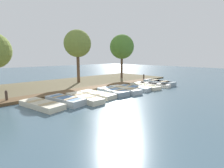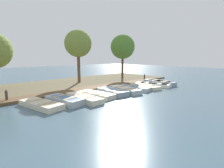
# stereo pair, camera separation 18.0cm
# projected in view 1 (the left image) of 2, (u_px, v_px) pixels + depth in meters

# --- Properties ---
(ground_plane) EXTENTS (80.00, 80.00, 0.00)m
(ground_plane) POSITION_uv_depth(u_px,v_px,m) (102.00, 91.00, 15.30)
(ground_plane) COLOR #425B6B
(shore_bank) EXTENTS (8.00, 24.00, 0.16)m
(shore_bank) POSITION_uv_depth(u_px,v_px,m) (72.00, 84.00, 18.87)
(shore_bank) COLOR brown
(shore_bank) RESTS_ON ground_plane
(dock_walkway) EXTENTS (1.34, 17.92, 0.20)m
(dock_walkway) POSITION_uv_depth(u_px,v_px,m) (94.00, 88.00, 16.09)
(dock_walkway) COLOR brown
(dock_walkway) RESTS_ON ground_plane
(rowboat_0) EXTENTS (3.26, 1.73, 0.35)m
(rowboat_0) POSITION_uv_depth(u_px,v_px,m) (42.00, 105.00, 10.41)
(rowboat_0) COLOR beige
(rowboat_0) RESTS_ON ground_plane
(rowboat_1) EXTENTS (2.97, 1.62, 0.42)m
(rowboat_1) POSITION_uv_depth(u_px,v_px,m) (65.00, 100.00, 11.29)
(rowboat_1) COLOR #B2BCC1
(rowboat_1) RESTS_ON ground_plane
(rowboat_2) EXTENTS (3.32, 0.98, 0.37)m
(rowboat_2) POSITION_uv_depth(u_px,v_px,m) (84.00, 98.00, 11.98)
(rowboat_2) COLOR beige
(rowboat_2) RESTS_ON ground_plane
(rowboat_3) EXTENTS (3.16, 1.43, 0.34)m
(rowboat_3) POSITION_uv_depth(u_px,v_px,m) (97.00, 94.00, 13.20)
(rowboat_3) COLOR beige
(rowboat_3) RESTS_ON ground_plane
(rowboat_4) EXTENTS (2.91, 1.44, 0.40)m
(rowboat_4) POSITION_uv_depth(u_px,v_px,m) (113.00, 92.00, 14.08)
(rowboat_4) COLOR #8C9EA8
(rowboat_4) RESTS_ON ground_plane
(rowboat_5) EXTENTS (3.34, 1.42, 0.40)m
(rowboat_5) POSITION_uv_depth(u_px,v_px,m) (125.00, 90.00, 14.90)
(rowboat_5) COLOR #B2BCC1
(rowboat_5) RESTS_ON ground_plane
(rowboat_6) EXTENTS (3.14, 1.78, 0.35)m
(rowboat_6) POSITION_uv_depth(u_px,v_px,m) (134.00, 88.00, 15.82)
(rowboat_6) COLOR #B2BCC1
(rowboat_6) RESTS_ON ground_plane
(rowboat_7) EXTENTS (3.31, 1.61, 0.34)m
(rowboat_7) POSITION_uv_depth(u_px,v_px,m) (145.00, 86.00, 16.76)
(rowboat_7) COLOR beige
(rowboat_7) RESTS_ON ground_plane
(rowboat_8) EXTENTS (3.58, 1.85, 0.33)m
(rowboat_8) POSITION_uv_depth(u_px,v_px,m) (153.00, 85.00, 17.73)
(rowboat_8) COLOR silver
(rowboat_8) RESTS_ON ground_plane
(rowboat_9) EXTENTS (3.63, 1.67, 0.42)m
(rowboat_9) POSITION_uv_depth(u_px,v_px,m) (159.00, 82.00, 18.83)
(rowboat_9) COLOR #8C9EA8
(rowboat_9) RESTS_ON ground_plane
(mooring_post_near) EXTENTS (0.16, 0.16, 0.85)m
(mooring_post_near) POSITION_uv_depth(u_px,v_px,m) (6.00, 97.00, 11.28)
(mooring_post_near) COLOR #47382D
(mooring_post_near) RESTS_ON ground_plane
(mooring_post_far) EXTENTS (0.16, 0.16, 0.85)m
(mooring_post_far) POSITION_uv_depth(u_px,v_px,m) (144.00, 78.00, 21.30)
(mooring_post_far) COLOR #47382D
(mooring_post_far) RESTS_ON ground_plane
(park_tree_left) EXTENTS (2.89, 2.89, 5.79)m
(park_tree_left) POSITION_uv_depth(u_px,v_px,m) (78.00, 44.00, 18.53)
(park_tree_left) COLOR brown
(park_tree_left) RESTS_ON ground_plane
(park_tree_center) EXTENTS (3.09, 3.09, 5.75)m
(park_tree_center) POSITION_uv_depth(u_px,v_px,m) (122.00, 47.00, 22.33)
(park_tree_center) COLOR #4C3828
(park_tree_center) RESTS_ON ground_plane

